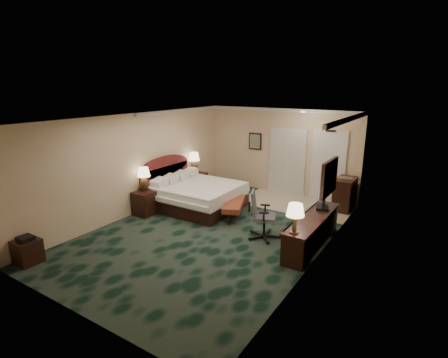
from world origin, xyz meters
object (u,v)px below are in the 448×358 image
Objects in this scene: bed at (199,196)px; nightstand_near at (145,203)px; bed_bench at (234,209)px; desk at (312,232)px; side_table at (27,251)px; nightstand_far at (196,183)px; minibar at (345,194)px; lamp_near at (144,179)px; lamp_far at (194,163)px; desk_chair at (264,215)px; tv at (324,192)px.

nightstand_near is (-0.91, -1.18, -0.02)m from bed.
bed_bench is 0.54× the size of desk.
nightstand_near reaches higher than side_table.
bed_bench is at bearing 63.49° from side_table.
minibar is at bearing 12.91° from nightstand_far.
bed is 1.69× the size of bed_bench.
lamp_far is (0.01, 2.19, 0.03)m from lamp_near.
lamp_near reaches higher than bed.
lamp_far is 5.47m from side_table.
lamp_near is 3.45m from desk_chair.
tv reaches higher than nightstand_far.
desk_chair is (3.38, 0.36, 0.23)m from nightstand_near.
lamp_far reaches higher than minibar.
desk is 2.75m from minibar.
desk_chair is at bearing 5.60° from lamp_near.
nightstand_far is 2.41m from bed_bench.
bed_bench is 2.40m from desk.
nightstand_near is 2.26m from nightstand_far.
desk is at bearing 6.23° from lamp_near.
bed_bench is at bearing -3.23° from bed.
lamp_far is 1.42× the size of side_table.
lamp_near is 0.59× the size of desk_chair.
lamp_far is (-0.03, -0.04, 0.67)m from nightstand_far.
nightstand_far is 0.51× the size of bed_bench.
nightstand_far is 0.65× the size of tv.
minibar is at bearing 90.27° from desk.
bed_bench is 1.26× the size of tv.
lamp_near is (-0.94, -1.15, 0.62)m from bed.
lamp_far is at bearing -166.69° from minibar.
lamp_far reaches higher than bed_bench.
bed_bench is 4.82m from side_table.
nightstand_near is at bearing 176.23° from tv.
nightstand_near is 0.58× the size of desk_chair.
nightstand_far is at bearing 51.73° from lamp_far.
side_table is at bearing -138.85° from bed_bench.
minibar reaches higher than side_table.
minibar reaches higher than bed.
lamp_far is 4.59m from tv.
nightstand_far reaches higher than bed_bench.
lamp_near is 0.27× the size of desk.
bed is 3.61m from tv.
nightstand_near is 0.63× the size of tv.
nightstand_near is at bearing -173.33° from desk.
bed_bench is 3.17m from minibar.
bed is 1.97× the size of desk_chair.
lamp_far reaches higher than lamp_near.
nightstand_far is (-0.90, 1.08, -0.01)m from bed.
bed is 1.54m from lamp_far.
nightstand_near is 4.66m from tv.
desk_chair reaches higher than bed_bench.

